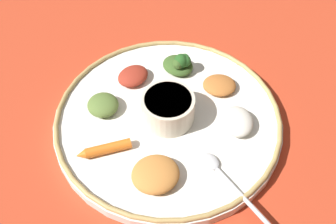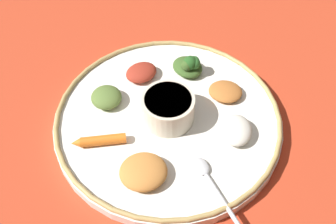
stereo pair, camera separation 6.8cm
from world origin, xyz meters
TOP-DOWN VIEW (x-y plane):
  - ground_plane at (0.00, 0.00)m, footprint 2.40×2.40m
  - platter at (0.00, 0.00)m, footprint 0.38×0.38m
  - platter_rim at (0.00, 0.00)m, footprint 0.38×0.38m
  - center_bowl at (0.00, 0.00)m, footprint 0.09×0.09m
  - spoon at (-0.15, 0.04)m, footprint 0.18×0.06m
  - greens_pile at (0.05, -0.10)m, footprint 0.06×0.05m
  - carrot_near_spoon at (0.03, 0.12)m, footprint 0.06×0.08m
  - mound_rice_white at (-0.10, -0.06)m, footprint 0.08×0.08m
  - mound_beet at (0.10, -0.03)m, footprint 0.06×0.06m
  - mound_collards at (0.10, 0.06)m, footprint 0.06×0.06m
  - mound_chickpea at (-0.03, -0.11)m, footprint 0.08×0.08m
  - mound_squash at (-0.06, 0.10)m, footprint 0.10×0.10m

SIDE VIEW (x-z plane):
  - ground_plane at x=0.00m, z-range 0.00..0.00m
  - platter at x=0.00m, z-range 0.00..0.02m
  - platter_rim at x=0.00m, z-range 0.02..0.03m
  - spoon at x=-0.15m, z-range 0.02..0.03m
  - carrot_near_spoon at x=0.03m, z-range 0.02..0.04m
  - mound_chickpea at x=-0.03m, z-range 0.02..0.04m
  - mound_beet at x=0.10m, z-range 0.02..0.04m
  - mound_squash at x=-0.06m, z-range 0.02..0.04m
  - mound_collards at x=0.10m, z-range 0.02..0.04m
  - mound_rice_white at x=-0.10m, z-range 0.02..0.04m
  - greens_pile at x=0.05m, z-range 0.02..0.06m
  - center_bowl at x=0.00m, z-range 0.02..0.07m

